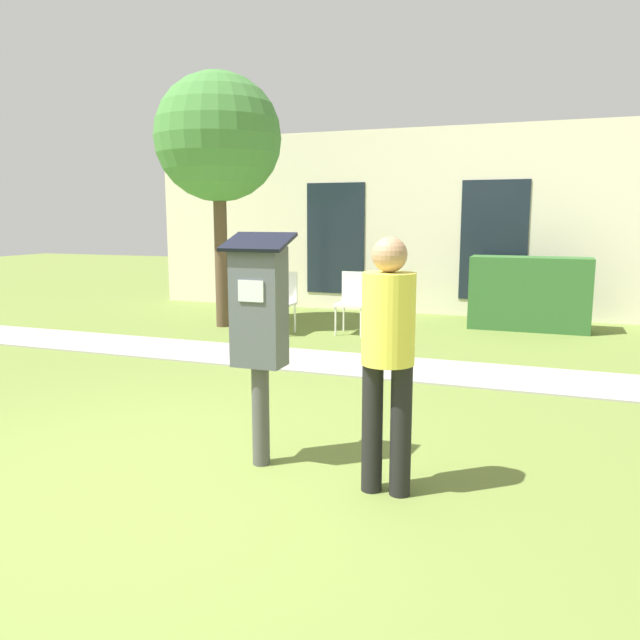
# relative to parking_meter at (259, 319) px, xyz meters

# --- Properties ---
(ground_plane) EXTENTS (40.00, 40.00, 0.00)m
(ground_plane) POSITION_rel_parking_meter_xyz_m (-0.49, -0.57, -1.02)
(ground_plane) COLOR olive
(sidewalk) EXTENTS (12.00, 1.10, 0.02)m
(sidewalk) POSITION_rel_parking_meter_xyz_m (-0.49, 3.01, -1.01)
(sidewalk) COLOR #A3A099
(sidewalk) RESTS_ON ground
(building_facade) EXTENTS (10.00, 0.26, 3.20)m
(building_facade) POSITION_rel_parking_meter_xyz_m (-0.49, 7.27, 0.58)
(building_facade) COLOR beige
(building_facade) RESTS_ON ground
(parking_meter) EXTENTS (0.44, 0.31, 1.59)m
(parking_meter) POSITION_rel_parking_meter_xyz_m (0.00, 0.00, 0.00)
(parking_meter) COLOR #4C4C4C
(parking_meter) RESTS_ON ground
(person_standing) EXTENTS (0.32, 0.32, 1.58)m
(person_standing) POSITION_rel_parking_meter_xyz_m (0.92, -0.14, -0.09)
(person_standing) COLOR black
(person_standing) RESTS_ON ground
(outdoor_chair_left) EXTENTS (0.44, 0.44, 0.90)m
(outdoor_chair_left) POSITION_rel_parking_meter_xyz_m (-1.87, 4.59, -0.49)
(outdoor_chair_left) COLOR white
(outdoor_chair_left) RESTS_ON ground
(outdoor_chair_middle) EXTENTS (0.44, 0.44, 0.90)m
(outdoor_chair_middle) POSITION_rel_parking_meter_xyz_m (-0.85, 4.94, -0.49)
(outdoor_chair_middle) COLOR white
(outdoor_chair_middle) RESTS_ON ground
(hedge_row) EXTENTS (1.74, 0.60, 1.10)m
(hedge_row) POSITION_rel_parking_meter_xyz_m (1.55, 6.16, -0.47)
(hedge_row) COLOR #33662D
(hedge_row) RESTS_ON ground
(tree) EXTENTS (1.90, 1.90, 3.82)m
(tree) POSITION_rel_parking_meter_xyz_m (-2.95, 4.80, 1.83)
(tree) COLOR brown
(tree) RESTS_ON ground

